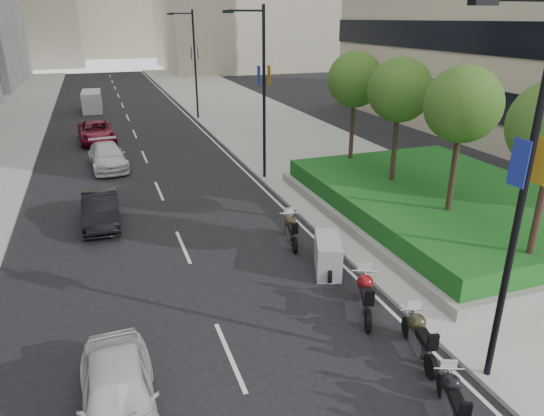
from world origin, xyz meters
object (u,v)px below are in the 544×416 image
delivery_van (92,102)px  car_d (97,132)px  motorcycle_2 (453,400)px  lamp_post_1 (261,86)px  lamp_post_2 (193,60)px  motorcycle_6 (291,229)px  motorcycle_3 (419,336)px  car_a (119,395)px  car_b (101,209)px  lamp_post_0 (519,187)px  motorcycle_4 (365,295)px  motorcycle_5 (328,255)px  car_c (108,156)px

delivery_van → car_d: bearing=-87.1°
motorcycle_2 → lamp_post_1: bearing=17.4°
lamp_post_2 → motorcycle_6: (-1.52, -26.10, -4.48)m
motorcycle_3 → motorcycle_2: bearing=177.5°
car_a → delivery_van: (-0.02, 40.67, 0.16)m
car_d → delivery_van: (-0.12, 13.02, 0.14)m
motorcycle_3 → car_a: (-7.54, 0.35, 0.10)m
motorcycle_2 → car_a: (-6.92, 2.45, 0.16)m
car_d → car_b: bearing=-93.8°
lamp_post_0 → lamp_post_1: same height
lamp_post_0 → delivery_van: lamp_post_0 is taller
car_a → delivery_van: size_ratio=0.92×
motorcycle_3 → motorcycle_4: 2.25m
motorcycle_4 → motorcycle_6: motorcycle_4 is taller
motorcycle_2 → motorcycle_3: motorcycle_3 is taller
lamp_post_2 → delivery_van: 12.00m
lamp_post_0 → motorcycle_2: size_ratio=4.65×
lamp_post_0 → delivery_van: 43.39m
motorcycle_5 → car_b: bearing=67.4°
motorcycle_3 → delivery_van: size_ratio=0.50×
car_d → motorcycle_6: bearing=-74.7°
car_a → motorcycle_5: bearing=32.2°
motorcycle_6 → car_a: bearing=147.4°
motorcycle_3 → motorcycle_4: (-0.32, 2.23, 0.03)m
car_a → car_d: bearing=89.4°
motorcycle_3 → delivery_van: delivery_van is taller
car_a → car_d: size_ratio=0.79×
lamp_post_0 → motorcycle_3: (-0.95, 1.33, -4.46)m
motorcycle_2 → car_d: 30.86m
lamp_post_0 → car_d: (-8.39, 29.32, -4.34)m
motorcycle_2 → delivery_van: bearing=31.6°
motorcycle_2 → delivery_van: (-6.94, 43.12, 0.32)m
lamp_post_0 → car_c: 24.00m
car_a → delivery_van: 40.67m
lamp_post_0 → car_b: bearing=122.4°
motorcycle_6 → motorcycle_3: bearing=-164.3°
motorcycle_4 → lamp_post_0: bearing=-136.6°
lamp_post_0 → delivery_van: bearing=101.4°
lamp_post_0 → motorcycle_4: lamp_post_0 is taller
lamp_post_1 → car_a: bearing=-119.0°
motorcycle_2 → car_d: bearing=35.3°
lamp_post_1 → motorcycle_3: (-0.95, -15.67, -4.46)m
delivery_van → lamp_post_0: bearing=-76.2°
motorcycle_2 → car_b: bearing=48.6°
motorcycle_5 → car_c: car_c is taller
motorcycle_3 → lamp_post_0: bearing=-130.4°
lamp_post_0 → motorcycle_4: 5.82m
motorcycle_2 → lamp_post_2: bearing=20.0°
car_d → lamp_post_0: bearing=-77.3°
lamp_post_1 → delivery_van: size_ratio=2.01×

